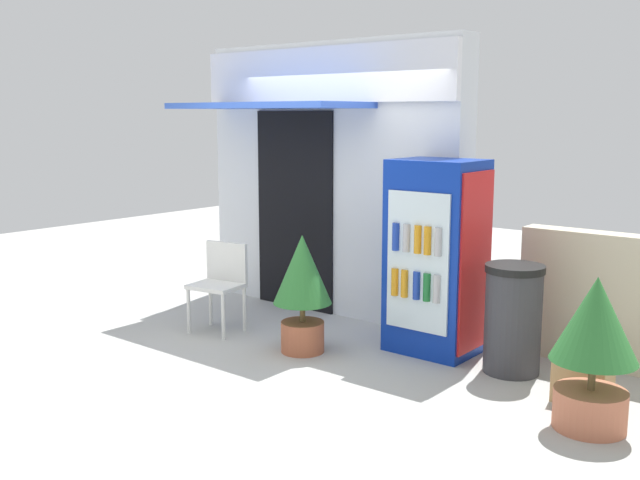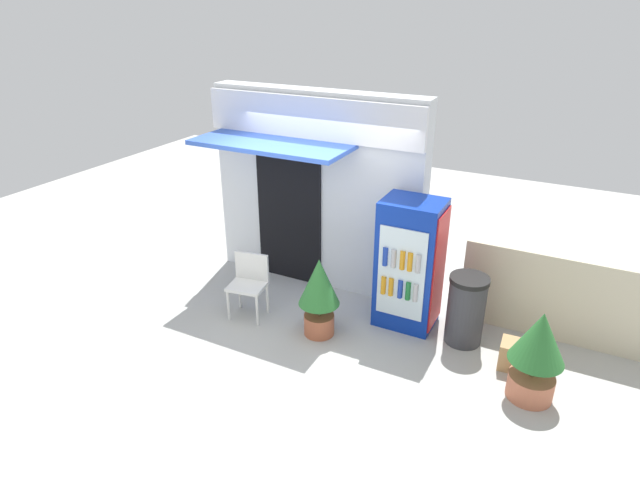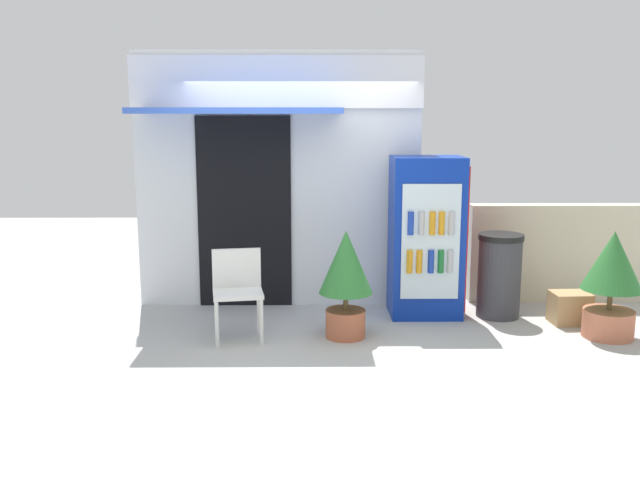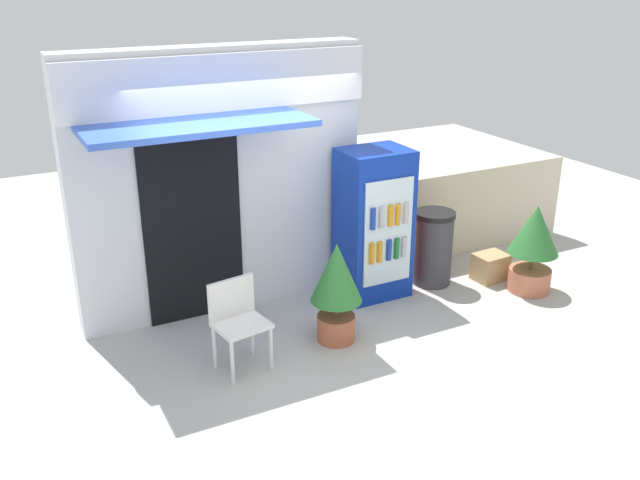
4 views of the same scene
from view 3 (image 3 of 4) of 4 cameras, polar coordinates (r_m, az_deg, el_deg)
The scene contains 9 objects.
ground at distance 6.58m, azimuth -1.65°, elevation -8.56°, with size 16.00×16.00×0.00m, color #B2B2AD.
storefront_building at distance 7.69m, azimuth -3.65°, elevation 5.53°, with size 3.17×1.20×2.84m.
drink_cooler at distance 7.35m, azimuth 8.95°, elevation 0.26°, with size 0.77×0.66×1.72m.
plastic_chair at distance 6.62m, azimuth -6.96°, elevation -3.84°, with size 0.53×0.46×0.86m.
potted_plant_near_shop at distance 6.55m, azimuth 2.19°, elevation -2.90°, with size 0.52×0.52×1.06m.
potted_plant_curbside at distance 7.14m, azimuth 23.33°, elevation -2.86°, with size 0.58×0.58×1.05m.
trash_bin at distance 7.52m, azimuth 14.84°, elevation -2.88°, with size 0.48×0.48×0.90m.
stone_boundary_wall at distance 8.46m, azimuth 21.35°, elevation -1.00°, with size 2.70×0.23×1.13m, color beige.
cardboard_box at distance 7.56m, azimuth 20.27°, elevation -5.37°, with size 0.38×0.30×0.33m, color tan.
Camera 3 is at (0.12, -6.22, 2.15)m, focal length 38.05 mm.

